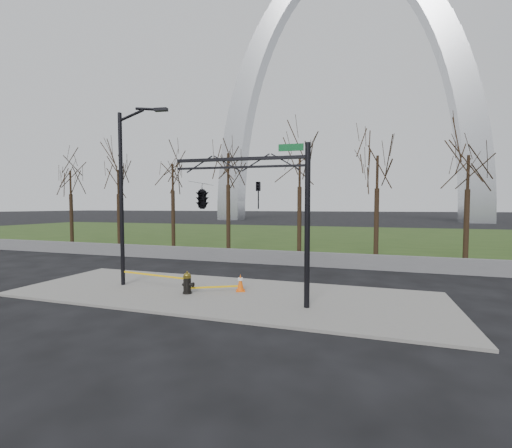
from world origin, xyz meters
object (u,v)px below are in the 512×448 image
(traffic_cone, at_px, (240,283))
(traffic_signal_mast, at_px, (221,196))
(fire_hydrant, at_px, (187,283))
(street_light, at_px, (126,186))

(traffic_cone, xyz_separation_m, traffic_signal_mast, (-0.13, -1.71, 3.68))
(fire_hydrant, relative_size, traffic_cone, 1.26)
(fire_hydrant, distance_m, traffic_signal_mast, 4.11)
(fire_hydrant, distance_m, street_light, 5.43)
(fire_hydrant, bearing_deg, street_light, 173.81)
(traffic_cone, bearing_deg, street_light, -174.49)
(traffic_cone, height_order, traffic_signal_mast, traffic_signal_mast)
(fire_hydrant, xyz_separation_m, street_light, (-3.44, 0.53, 4.16))
(traffic_cone, xyz_separation_m, street_light, (-5.41, -0.52, 4.22))
(traffic_cone, bearing_deg, fire_hydrant, -151.88)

